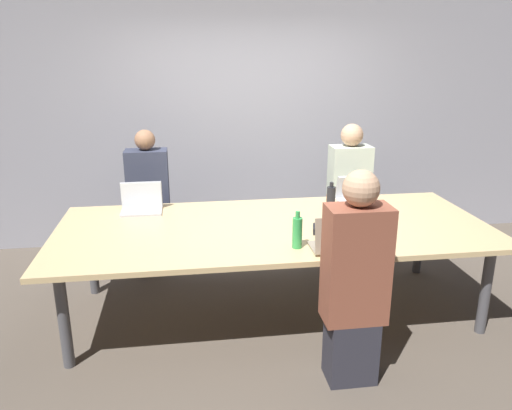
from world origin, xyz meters
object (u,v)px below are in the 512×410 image
Objects in this scene: person_far_right at (348,196)px; laptop_far_right at (353,194)px; person_far_left at (149,204)px; cup_far_right at (330,200)px; bottle_far_right at (331,197)px; bottle_near_midright at (297,232)px; stapler at (316,229)px; person_near_midright at (355,283)px; laptop_near_midright at (337,241)px; laptop_far_left at (142,203)px; cup_near_midright at (369,242)px.

laptop_far_right is at bearing -102.77° from person_far_right.
person_far_right reaches higher than person_far_left.
bottle_far_right is (-0.02, -0.09, 0.06)m from cup_far_right.
stapler is (0.22, 0.29, -0.09)m from bottle_near_midright.
cup_far_right is at bearing 78.68° from stapler.
bottle_near_midright is (-0.27, 0.48, 0.18)m from person_near_midright.
person_far_right is 15.00× the size of cup_far_right.
laptop_near_midright is 0.99× the size of laptop_far_left.
laptop_far_right is 1.61m from person_near_midright.
laptop_far_right is at bearing 0.38° from laptop_far_left.
person_far_left is at bearing 136.21° from cup_near_midright.
person_far_right is 0.99× the size of person_near_midright.
laptop_near_midright is (-0.60, -1.53, 0.14)m from person_far_right.
person_near_midright reaches higher than laptop_near_midright.
laptop_near_midright is at bearing -22.51° from bottle_near_midright.
laptop_far_right is at bearing -108.13° from person_near_midright.
laptop_far_right is 0.93m from stapler.
person_near_midright is (-0.23, -1.35, -0.16)m from bottle_far_right.
cup_far_right is at bearing 76.94° from bottle_far_right.
person_far_left is (-2.00, 0.09, -0.02)m from person_far_right.
laptop_near_midright reaches higher than cup_far_right.
person_near_midright reaches higher than laptop_far_right.
bottle_far_right is at bearing 76.95° from stapler.
bottle_far_right is 0.68× the size of laptop_near_midright.
laptop_far_right reaches higher than cup_far_right.
cup_far_right is at bearing -162.13° from laptop_far_right.
stapler is at bearing -83.34° from laptop_near_midright.
laptop_far_right is 0.88× the size of laptop_near_midright.
cup_far_right is at bearing -99.96° from person_near_midright.
bottle_far_right is at bearing -147.10° from laptop_far_right.
person_far_left reaches higher than cup_near_midright.
laptop_far_left reaches higher than laptop_far_right.
laptop_far_right is 1.28× the size of bottle_far_right.
laptop_near_midright reaches higher than laptop_far_right.
bottle_far_right is at bearing 90.38° from cup_near_midright.
cup_far_right is 0.62× the size of stapler.
cup_far_right is (-0.25, -0.08, -0.02)m from laptop_far_right.
laptop_near_midright is at bearing -113.87° from laptop_far_right.
person_near_midright reaches higher than bottle_far_right.
person_far_left is at bearing 166.17° from laptop_far_right.
person_far_right is 0.68m from bottle_far_right.
bottle_near_midright is (-0.26, 0.11, 0.04)m from laptop_near_midright.
bottle_near_midright is at bearing -126.54° from laptop_far_right.
person_far_left is at bearing 177.50° from person_far_right.
person_near_midright is 2.44m from person_far_left.
bottle_far_right is at bearing -103.89° from laptop_near_midright.
cup_near_midright is (0.01, -0.94, -0.06)m from bottle_far_right.
cup_near_midright is at bearing -119.98° from person_near_midright.
person_near_midright is 1.02× the size of person_far_left.
laptop_far_left is at bearing -168.92° from person_far_right.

